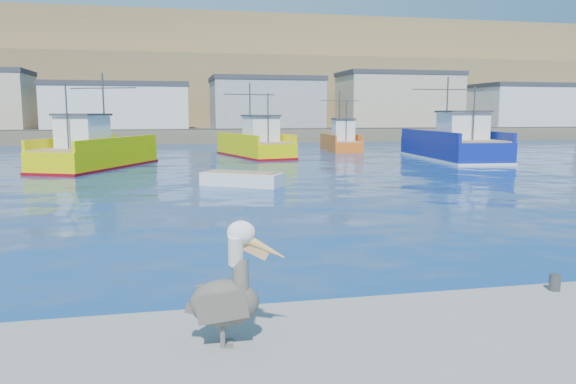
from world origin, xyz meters
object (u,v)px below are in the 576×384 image
object	(u,v)px
trawler_yellow_a	(95,153)
trawler_yellow_b	(256,145)
skiff_far	(455,147)
boat_orange	(341,141)
pelican	(228,292)
skiff_mid	(242,180)
trawler_blue	(453,146)

from	to	relation	value
trawler_yellow_a	trawler_yellow_b	distance (m)	14.41
trawler_yellow_b	skiff_far	distance (m)	21.87
boat_orange	pelican	world-z (taller)	boat_orange
boat_orange	skiff_mid	world-z (taller)	boat_orange
skiff_mid	pelican	size ratio (longest dim) A/B	2.44
pelican	skiff_mid	bearing A→B (deg)	82.07
trawler_blue	pelican	xyz separation A→B (m)	(-21.65, -33.79, 0.13)
trawler_yellow_b	skiff_far	world-z (taller)	trawler_yellow_b
skiff_mid	skiff_far	xyz separation A→B (m)	(24.97, 24.12, -0.05)
trawler_yellow_b	skiff_far	bearing A→B (deg)	13.28
boat_orange	skiff_far	bearing A→B (deg)	-2.95
trawler_yellow_a	boat_orange	xyz separation A→B (m)	(21.53, 13.41, -0.04)
boat_orange	pelican	size ratio (longest dim) A/B	4.22
boat_orange	trawler_blue	bearing A→B (deg)	-64.33
trawler_yellow_b	trawler_blue	world-z (taller)	trawler_blue
boat_orange	skiff_mid	size ratio (longest dim) A/B	1.73
trawler_blue	boat_orange	distance (m)	13.05
trawler_blue	pelican	bearing A→B (deg)	-122.65
trawler_yellow_a	trawler_yellow_b	bearing A→B (deg)	32.68
trawler_yellow_a	pelican	xyz separation A→B (m)	(5.53, -32.14, 0.22)
boat_orange	skiff_far	size ratio (longest dim) A/B	2.23
trawler_yellow_a	boat_orange	bearing A→B (deg)	31.93
trawler_blue	boat_orange	xyz separation A→B (m)	(-5.65, 11.77, -0.13)
skiff_far	pelican	bearing A→B (deg)	-121.81
skiff_far	trawler_blue	bearing A→B (deg)	-119.16
boat_orange	pelican	bearing A→B (deg)	-109.35
trawler_yellow_a	trawler_blue	size ratio (longest dim) A/B	0.88
trawler_blue	skiff_mid	bearing A→B (deg)	-145.33
boat_orange	trawler_yellow_b	bearing A→B (deg)	-149.06
trawler_blue	boat_orange	bearing A→B (deg)	115.67
trawler_yellow_a	trawler_yellow_b	size ratio (longest dim) A/B	1.08
trawler_yellow_a	pelican	bearing A→B (deg)	-80.24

